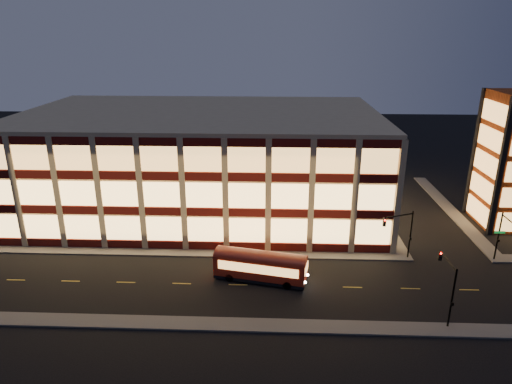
{
  "coord_description": "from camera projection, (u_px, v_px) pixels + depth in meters",
  "views": [
    {
      "loc": [
        7.64,
        -47.93,
        25.34
      ],
      "look_at": [
        5.31,
        8.0,
        5.46
      ],
      "focal_mm": 32.0,
      "sensor_mm": 36.0,
      "label": 1
    }
  ],
  "objects": [
    {
      "name": "sidewalk_office_south",
      "position": [
        185.0,
        252.0,
        54.94
      ],
      "size": [
        54.0,
        2.0,
        0.15
      ],
      "primitive_type": "cube",
      "color": "#514F4C",
      "rests_on": "ground"
    },
    {
      "name": "sidewalk_tower_west",
      "position": [
        449.0,
        208.0,
        68.55
      ],
      "size": [
        2.0,
        30.0,
        0.15
      ],
      "primitive_type": "cube",
      "color": "#514F4C",
      "rests_on": "ground"
    },
    {
      "name": "sidewalk_near",
      "position": [
        188.0,
        323.0,
        41.64
      ],
      "size": [
        100.0,
        2.0,
        0.15
      ],
      "primitive_type": "cube",
      "color": "#514F4C",
      "rests_on": "ground"
    },
    {
      "name": "trolley_bus",
      "position": [
        260.0,
        265.0,
        48.45
      ],
      "size": [
        10.1,
        4.47,
        3.32
      ],
      "rotation": [
        0.0,
        0.0,
        -0.21
      ],
      "color": "maroon",
      "rests_on": "ground"
    },
    {
      "name": "traffic_signal_near",
      "position": [
        448.0,
        279.0,
        41.22
      ],
      "size": [
        0.32,
        4.45,
        6.0
      ],
      "color": "black",
      "rests_on": "ground"
    },
    {
      "name": "traffic_signal_right",
      "position": [
        506.0,
        233.0,
        50.63
      ],
      "size": [
        1.2,
        4.37,
        6.0
      ],
      "color": "black",
      "rests_on": "ground"
    },
    {
      "name": "office_building",
      "position": [
        203.0,
        160.0,
        67.52
      ],
      "size": [
        50.45,
        30.45,
        14.5
      ],
      "color": "tan",
      "rests_on": "ground"
    },
    {
      "name": "ground",
      "position": [
        208.0,
        257.0,
        53.9
      ],
      "size": [
        200.0,
        200.0,
        0.0
      ],
      "primitive_type": "plane",
      "color": "black",
      "rests_on": "ground"
    },
    {
      "name": "sidewalk_office_east",
      "position": [
        375.0,
        207.0,
        68.98
      ],
      "size": [
        2.0,
        30.0,
        0.15
      ],
      "primitive_type": "cube",
      "color": "#514F4C",
      "rests_on": "ground"
    },
    {
      "name": "traffic_signal_far",
      "position": [
        401.0,
        228.0,
        51.88
      ],
      "size": [
        3.79,
        1.87,
        6.0
      ],
      "color": "black",
      "rests_on": "ground"
    }
  ]
}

